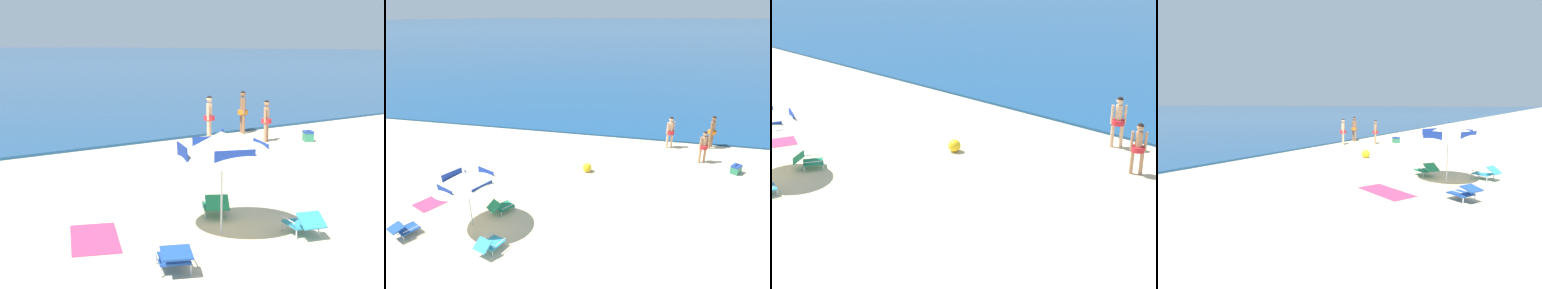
% 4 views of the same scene
% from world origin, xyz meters
% --- Properties ---
extents(ocean_water, '(800.00, 800.00, 0.10)m').
position_xyz_m(ocean_water, '(0.00, 413.31, 0.05)').
color(ocean_water, navy).
rests_on(ocean_water, ground).
extents(beach_umbrella_striped_main, '(2.99, 2.97, 2.17)m').
position_xyz_m(beach_umbrella_striped_main, '(-4.22, 3.61, 1.80)').
color(beach_umbrella_striped_main, silver).
rests_on(beach_umbrella_striped_main, ground).
extents(lounge_chair_under_umbrella, '(0.84, 0.99, 0.49)m').
position_xyz_m(lounge_chair_under_umbrella, '(-6.07, 2.58, 0.28)').
color(lounge_chair_under_umbrella, '#1E4799').
rests_on(lounge_chair_under_umbrella, ground).
extents(lounge_chair_beside_umbrella, '(0.78, 1.01, 0.53)m').
position_xyz_m(lounge_chair_beside_umbrella, '(-3.00, 2.54, 0.27)').
color(lounge_chair_beside_umbrella, teal).
rests_on(lounge_chair_beside_umbrella, ground).
extents(lounge_chair_facing_sea, '(0.92, 1.03, 0.53)m').
position_xyz_m(lounge_chair_facing_sea, '(-3.60, 4.54, 0.27)').
color(lounge_chair_facing_sea, '#1E7F56').
rests_on(lounge_chair_facing_sea, ground).
extents(person_standing_near_shore, '(0.42, 0.39, 1.61)m').
position_xyz_m(person_standing_near_shore, '(4.01, 10.85, 0.93)').
color(person_standing_near_shore, tan).
rests_on(person_standing_near_shore, ground).
extents(person_standing_beside, '(0.44, 0.49, 1.79)m').
position_xyz_m(person_standing_beside, '(4.67, 12.95, 1.04)').
color(person_standing_beside, '#8C6042').
rests_on(person_standing_beside, ground).
extents(person_wading_in, '(0.43, 0.43, 1.74)m').
position_xyz_m(person_wading_in, '(2.49, 12.46, 1.01)').
color(person_wading_in, '#D8A87F').
rests_on(person_wading_in, ground).
extents(cooler_box, '(0.57, 0.61, 0.43)m').
position_xyz_m(cooler_box, '(5.40, 9.95, 0.20)').
color(cooler_box, '#2D7F5B').
rests_on(cooler_box, ground).
extents(beach_ball, '(0.41, 0.41, 0.41)m').
position_xyz_m(beach_ball, '(-1.23, 8.54, 0.21)').
color(beach_ball, yellow).
rests_on(beach_ball, ground).
extents(beach_towel, '(1.55, 2.01, 0.01)m').
position_xyz_m(beach_towel, '(-6.37, 4.82, 0.01)').
color(beach_towel, '#DB3866').
rests_on(beach_towel, ground).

